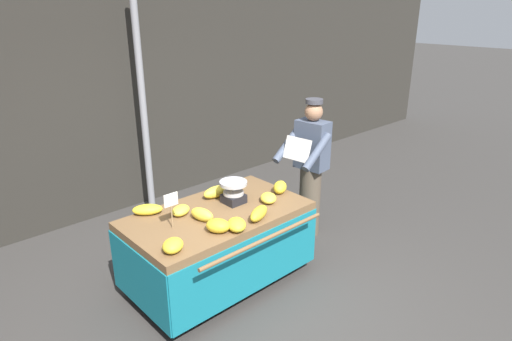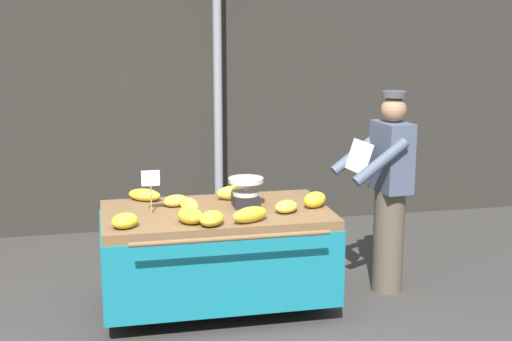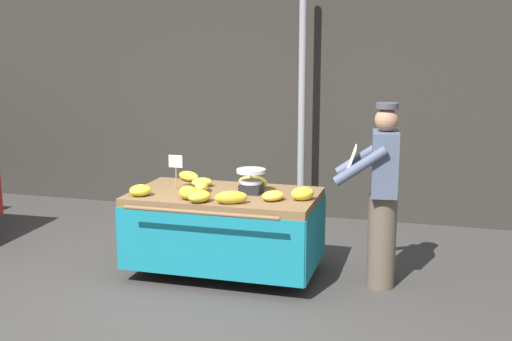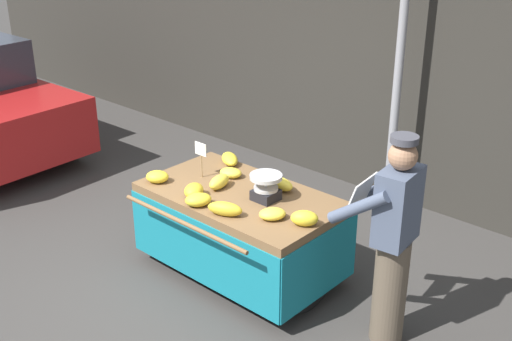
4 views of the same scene
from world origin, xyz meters
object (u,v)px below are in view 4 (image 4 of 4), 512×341
(banana_cart, at_px, (241,215))
(banana_bunch_1, at_px, (279,183))
(price_sign, at_px, (201,152))
(banana_bunch_8, at_px, (157,177))
(weighing_scale, at_px, (266,187))
(banana_bunch_4, at_px, (198,200))
(banana_bunch_0, at_px, (194,191))
(banana_bunch_3, at_px, (272,214))
(banana_bunch_5, at_px, (219,182))
(banana_bunch_7, at_px, (225,209))
(street_pole, at_px, (398,76))
(banana_bunch_2, at_px, (304,218))
(banana_bunch_9, at_px, (230,159))
(vendor_person, at_px, (393,241))
(banana_bunch_6, at_px, (231,173))

(banana_cart, bearing_deg, banana_bunch_1, 54.84)
(banana_cart, height_order, price_sign, price_sign)
(banana_bunch_8, bearing_deg, banana_bunch_1, 34.09)
(price_sign, bearing_deg, weighing_scale, 3.27)
(banana_bunch_1, bearing_deg, banana_bunch_4, -113.43)
(banana_bunch_0, relative_size, banana_bunch_8, 1.06)
(banana_bunch_3, xyz_separation_m, banana_bunch_5, (-0.74, 0.13, 0.01))
(banana_cart, bearing_deg, weighing_scale, 12.06)
(banana_cart, xyz_separation_m, banana_bunch_3, (0.52, -0.18, 0.27))
(weighing_scale, xyz_separation_m, banana_bunch_7, (-0.06, -0.44, -0.06))
(street_pole, relative_size, banana_bunch_0, 14.06)
(street_pole, distance_m, weighing_scale, 2.00)
(banana_bunch_1, xyz_separation_m, banana_bunch_7, (-0.01, -0.67, -0.00))
(banana_bunch_1, height_order, banana_bunch_8, banana_bunch_1)
(banana_cart, bearing_deg, banana_bunch_2, -6.39)
(street_pole, bearing_deg, banana_bunch_3, -85.23)
(banana_bunch_3, bearing_deg, banana_bunch_9, 150.79)
(price_sign, distance_m, banana_bunch_2, 1.30)
(banana_bunch_1, height_order, banana_bunch_2, banana_bunch_2)
(street_pole, distance_m, vendor_person, 2.29)
(banana_bunch_1, height_order, banana_bunch_3, banana_bunch_1)
(banana_bunch_4, distance_m, banana_bunch_8, 0.62)
(banana_bunch_9, bearing_deg, banana_bunch_1, -9.68)
(banana_bunch_1, xyz_separation_m, banana_bunch_2, (0.58, -0.37, 0.00))
(banana_bunch_0, distance_m, banana_bunch_3, 0.78)
(vendor_person, bearing_deg, banana_bunch_7, -159.77)
(street_pole, distance_m, banana_bunch_6, 2.00)
(weighing_scale, xyz_separation_m, price_sign, (-0.75, -0.04, 0.13))
(banana_bunch_8, bearing_deg, banana_bunch_5, 29.99)
(banana_bunch_3, distance_m, banana_bunch_4, 0.66)
(banana_bunch_5, distance_m, banana_bunch_9, 0.56)
(vendor_person, bearing_deg, banana_bunch_2, -165.95)
(weighing_scale, relative_size, banana_bunch_9, 0.98)
(weighing_scale, height_order, vendor_person, vendor_person)
(banana_bunch_4, bearing_deg, banana_bunch_3, 20.63)
(banana_cart, xyz_separation_m, banana_bunch_1, (0.20, 0.29, 0.28))
(weighing_scale, xyz_separation_m, banana_bunch_8, (-0.97, -0.39, -0.06))
(banana_bunch_1, bearing_deg, banana_bunch_3, -55.36)
(banana_bunch_7, xyz_separation_m, vendor_person, (1.28, 0.47, -0.01))
(price_sign, height_order, banana_bunch_4, price_sign)
(weighing_scale, distance_m, banana_bunch_9, 0.86)
(price_sign, height_order, banana_bunch_3, price_sign)
(price_sign, distance_m, vendor_person, 1.99)
(banana_bunch_2, xyz_separation_m, vendor_person, (0.70, 0.17, -0.01))
(banana_bunch_3, height_order, vendor_person, vendor_person)
(banana_bunch_4, height_order, banana_bunch_5, banana_bunch_5)
(street_pole, relative_size, banana_bunch_6, 14.90)
(vendor_person, bearing_deg, weighing_scale, -178.44)
(banana_bunch_2, xyz_separation_m, banana_bunch_7, (-0.59, -0.30, -0.00))
(banana_bunch_2, distance_m, vendor_person, 0.72)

